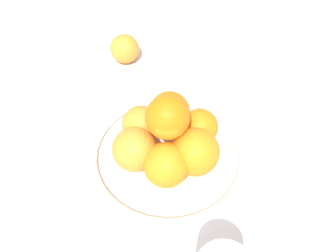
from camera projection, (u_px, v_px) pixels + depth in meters
name	position (u px, v px, depth m)	size (l,w,h in m)	color
ground_plane	(168.00, 158.00, 0.61)	(4.00, 4.00, 0.00)	silver
fruit_bowl	(168.00, 154.00, 0.60)	(0.28, 0.28, 0.03)	silver
orange_pile	(168.00, 134.00, 0.55)	(0.19, 0.18, 0.13)	orange
stray_orange	(125.00, 49.00, 0.77)	(0.07, 0.07, 0.07)	orange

